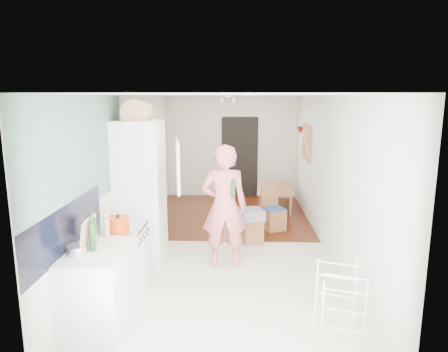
# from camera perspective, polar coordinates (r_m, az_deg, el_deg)

# --- Properties ---
(room_shell) EXTENTS (3.20, 7.00, 2.50)m
(room_shell) POSITION_cam_1_polar(r_m,az_deg,el_deg) (6.51, 0.63, 0.39)
(room_shell) COLOR silver
(room_shell) RESTS_ON ground
(floor) EXTENTS (3.20, 7.00, 0.01)m
(floor) POSITION_cam_1_polar(r_m,az_deg,el_deg) (6.86, 0.60, -9.93)
(floor) COLOR silver
(floor) RESTS_ON ground
(wood_floor_overlay) EXTENTS (3.20, 3.30, 0.01)m
(wood_floor_overlay) POSITION_cam_1_polar(r_m,az_deg,el_deg) (8.60, 0.91, -5.46)
(wood_floor_overlay) COLOR #51200D
(wood_floor_overlay) RESTS_ON room_shell
(sage_wall_panel) EXTENTS (0.02, 3.00, 1.30)m
(sage_wall_panel) POSITION_cam_1_polar(r_m,az_deg,el_deg) (4.77, -19.49, 3.08)
(sage_wall_panel) COLOR #547763
(sage_wall_panel) RESTS_ON room_shell
(tile_splashback) EXTENTS (0.02, 1.90, 0.50)m
(tile_splashback) POSITION_cam_1_polar(r_m,az_deg,el_deg) (4.42, -21.42, -6.98)
(tile_splashback) COLOR black
(tile_splashback) RESTS_ON room_shell
(doorway_recess) EXTENTS (0.90, 0.04, 2.00)m
(doorway_recess) POSITION_cam_1_polar(r_m,az_deg,el_deg) (9.98, 2.26, 2.70)
(doorway_recess) COLOR black
(doorway_recess) RESTS_ON room_shell
(base_cabinet) EXTENTS (0.60, 0.90, 0.86)m
(base_cabinet) POSITION_cam_1_polar(r_m,az_deg,el_deg) (4.59, -17.36, -15.75)
(base_cabinet) COLOR white
(base_cabinet) RESTS_ON room_shell
(worktop) EXTENTS (0.62, 0.92, 0.06)m
(worktop) POSITION_cam_1_polar(r_m,az_deg,el_deg) (4.40, -17.72, -10.39)
(worktop) COLOR silver
(worktop) RESTS_ON room_shell
(range_cooker) EXTENTS (0.60, 0.60, 0.88)m
(range_cooker) POSITION_cam_1_polar(r_m,az_deg,el_deg) (5.23, -14.63, -12.04)
(range_cooker) COLOR white
(range_cooker) RESTS_ON room_shell
(cooker_top) EXTENTS (0.60, 0.60, 0.04)m
(cooker_top) POSITION_cam_1_polar(r_m,az_deg,el_deg) (5.07, -14.89, -7.24)
(cooker_top) COLOR silver
(cooker_top) RESTS_ON room_shell
(fridge_housing) EXTENTS (0.66, 0.66, 2.15)m
(fridge_housing) POSITION_cam_1_polar(r_m,az_deg,el_deg) (5.96, -11.89, -2.60)
(fridge_housing) COLOR white
(fridge_housing) RESTS_ON room_shell
(fridge_door) EXTENTS (0.14, 0.56, 0.70)m
(fridge_door) POSITION_cam_1_polar(r_m,az_deg,el_deg) (5.45, -6.60, 1.41)
(fridge_door) COLOR white
(fridge_door) RESTS_ON room_shell
(fridge_interior) EXTENTS (0.02, 0.52, 0.66)m
(fridge_interior) POSITION_cam_1_polar(r_m,az_deg,el_deg) (5.80, -9.09, 1.92)
(fridge_interior) COLOR white
(fridge_interior) RESTS_ON room_shell
(pinboard) EXTENTS (0.03, 0.90, 0.70)m
(pinboard) POSITION_cam_1_polar(r_m,az_deg,el_deg) (8.47, 11.74, 4.71)
(pinboard) COLOR tan
(pinboard) RESTS_ON room_shell
(pinboard_frame) EXTENTS (0.00, 0.94, 0.74)m
(pinboard_frame) POSITION_cam_1_polar(r_m,az_deg,el_deg) (8.46, 11.64, 4.71)
(pinboard_frame) COLOR #935935
(pinboard_frame) RESTS_ON room_shell
(wall_sconce) EXTENTS (0.18, 0.18, 0.16)m
(wall_sconce) POSITION_cam_1_polar(r_m,az_deg,el_deg) (9.08, 10.86, 6.43)
(wall_sconce) COLOR maroon
(wall_sconce) RESTS_ON room_shell
(person) EXTENTS (0.82, 0.57, 2.15)m
(person) POSITION_cam_1_polar(r_m,az_deg,el_deg) (5.77, 0.04, -2.81)
(person) COLOR #E66C70
(person) RESTS_ON floor
(dining_table) EXTENTS (0.74, 1.22, 0.41)m
(dining_table) POSITION_cam_1_polar(r_m,az_deg,el_deg) (9.02, 7.42, -3.45)
(dining_table) COLOR #935935
(dining_table) RESTS_ON floor
(dining_chair) EXTENTS (0.47, 0.47, 0.85)m
(dining_chair) POSITION_cam_1_polar(r_m,az_deg,el_deg) (7.57, 7.16, -4.59)
(dining_chair) COLOR #935935
(dining_chair) RESTS_ON floor
(stool) EXTENTS (0.41, 0.41, 0.43)m
(stool) POSITION_cam_1_polar(r_m,az_deg,el_deg) (6.95, 4.00, -7.77)
(stool) COLOR #935935
(stool) RESTS_ON floor
(grey_drape) EXTENTS (0.48, 0.48, 0.17)m
(grey_drape) POSITION_cam_1_polar(r_m,az_deg,el_deg) (6.82, 3.88, -5.47)
(grey_drape) COLOR gray
(grey_drape) RESTS_ON stool
(drying_rack) EXTENTS (0.52, 0.49, 0.82)m
(drying_rack) POSITION_cam_1_polar(r_m,az_deg,el_deg) (4.35, 16.16, -17.50)
(drying_rack) COLOR white
(drying_rack) RESTS_ON floor
(bread_bin) EXTENTS (0.46, 0.44, 0.21)m
(bread_bin) POSITION_cam_1_polar(r_m,az_deg,el_deg) (5.76, -12.32, 8.80)
(bread_bin) COLOR tan
(bread_bin) RESTS_ON fridge_housing
(red_casserole) EXTENTS (0.28, 0.28, 0.15)m
(red_casserole) POSITION_cam_1_polar(r_m,az_deg,el_deg) (4.94, -14.90, -6.56)
(red_casserole) COLOR red
(red_casserole) RESTS_ON cooker_top
(steel_pan) EXTENTS (0.25, 0.25, 0.10)m
(steel_pan) POSITION_cam_1_polar(r_m,az_deg,el_deg) (4.31, -20.27, -9.92)
(steel_pan) COLOR silver
(steel_pan) RESTS_ON worktop
(held_bottle) EXTENTS (0.06, 0.06, 0.27)m
(held_bottle) POSITION_cam_1_polar(r_m,az_deg,el_deg) (5.62, 1.35, -1.83)
(held_bottle) COLOR #19411B
(held_bottle) RESTS_ON person
(bottle_a) EXTENTS (0.08, 0.08, 0.30)m
(bottle_a) POSITION_cam_1_polar(r_m,az_deg,el_deg) (4.33, -18.31, -8.20)
(bottle_a) COLOR #19411B
(bottle_a) RESTS_ON worktop
(bottle_b) EXTENTS (0.09, 0.09, 0.30)m
(bottle_b) POSITION_cam_1_polar(r_m,az_deg,el_deg) (4.45, -18.14, -7.67)
(bottle_b) COLOR #19411B
(bottle_b) RESTS_ON worktop
(bottle_c) EXTENTS (0.09, 0.09, 0.21)m
(bottle_c) POSITION_cam_1_polar(r_m,az_deg,el_deg) (4.38, -18.32, -8.65)
(bottle_c) COLOR silver
(bottle_c) RESTS_ON worktop
(pepper_mill_front) EXTENTS (0.07, 0.07, 0.21)m
(pepper_mill_front) POSITION_cam_1_polar(r_m,az_deg,el_deg) (4.72, -16.47, -7.08)
(pepper_mill_front) COLOR tan
(pepper_mill_front) RESTS_ON worktop
(pepper_mill_back) EXTENTS (0.06, 0.06, 0.20)m
(pepper_mill_back) POSITION_cam_1_polar(r_m,az_deg,el_deg) (4.83, -16.33, -6.75)
(pepper_mill_back) COLOR tan
(pepper_mill_back) RESTS_ON worktop
(chopping_boards) EXTENTS (0.05, 0.26, 0.35)m
(chopping_boards) POSITION_cam_1_polar(r_m,az_deg,el_deg) (4.35, -18.89, -7.85)
(chopping_boards) COLOR tan
(chopping_boards) RESTS_ON worktop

